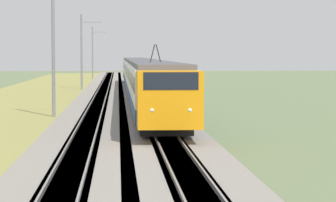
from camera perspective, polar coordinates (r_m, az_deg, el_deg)
ballast_main at (r=55.00m, az=-5.30°, el=-0.94°), size 240.00×4.40×0.30m
ballast_adjacent at (r=55.03m, az=-1.24°, el=-0.92°), size 240.00×4.40×0.30m
track_main at (r=55.00m, az=-5.30°, el=-0.93°), size 240.00×1.57×0.45m
track_adjacent at (r=55.03m, az=-1.24°, el=-0.91°), size 240.00×1.57×0.45m
grass_verge at (r=55.55m, az=-11.78°, el=-1.05°), size 240.00×12.56×0.12m
passenger_train at (r=76.18m, az=-1.91°, el=1.86°), size 83.67×3.00×4.88m
catenary_mast_mid at (r=53.28m, az=-8.17°, el=3.99°), size 0.22×2.56×9.46m
catenary_mast_far at (r=94.47m, az=-6.19°, el=3.57°), size 0.22×2.56×8.98m
catenary_mast_distant at (r=135.71m, az=-5.41°, el=3.50°), size 0.22×2.56×8.96m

